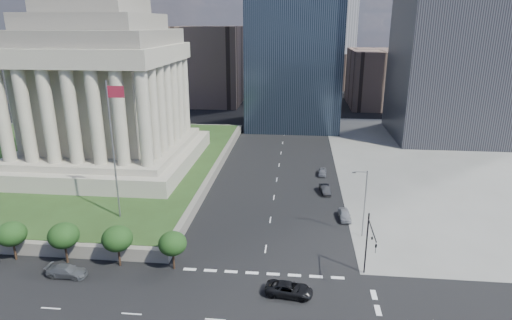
# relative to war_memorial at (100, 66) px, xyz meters

# --- Properties ---
(ground) EXTENTS (500.00, 500.00, 0.00)m
(ground) POSITION_rel_war_memorial_xyz_m (34.00, 52.00, -21.40)
(ground) COLOR black
(ground) RESTS_ON ground
(sidewalk_ne) EXTENTS (68.00, 90.00, 0.03)m
(sidewalk_ne) POSITION_rel_war_memorial_xyz_m (80.00, 12.00, -21.38)
(sidewalk_ne) COLOR slate
(sidewalk_ne) RESTS_ON ground
(plaza_terrace) EXTENTS (66.00, 70.00, 1.80)m
(plaza_terrace) POSITION_rel_war_memorial_xyz_m (-11.00, 2.00, -20.50)
(plaza_terrace) COLOR #615E53
(plaza_terrace) RESTS_ON ground
(plaza_lawn) EXTENTS (64.00, 68.00, 0.10)m
(plaza_lawn) POSITION_rel_war_memorial_xyz_m (-11.00, 2.00, -19.55)
(plaza_lawn) COLOR #263D19
(plaza_lawn) RESTS_ON plaza_terrace
(war_memorial) EXTENTS (34.00, 34.00, 39.00)m
(war_memorial) POSITION_rel_war_memorial_xyz_m (0.00, 0.00, 0.00)
(war_memorial) COLOR gray
(war_memorial) RESTS_ON plaza_lawn
(flagpole) EXTENTS (2.52, 0.24, 20.00)m
(flagpole) POSITION_rel_war_memorial_xyz_m (12.17, -24.00, -8.29)
(flagpole) COLOR slate
(flagpole) RESTS_ON plaza_lawn
(midrise_glass) EXTENTS (26.00, 26.00, 60.00)m
(midrise_glass) POSITION_rel_war_memorial_xyz_m (36.00, 47.00, 8.60)
(midrise_glass) COLOR black
(midrise_glass) RESTS_ON ground
(building_filler_ne) EXTENTS (20.00, 30.00, 20.00)m
(building_filler_ne) POSITION_rel_war_memorial_xyz_m (66.00, 82.00, -11.40)
(building_filler_ne) COLOR brown
(building_filler_ne) RESTS_ON ground
(building_filler_nw) EXTENTS (24.00, 30.00, 28.00)m
(building_filler_nw) POSITION_rel_war_memorial_xyz_m (4.00, 82.00, -7.40)
(building_filler_nw) COLOR brown
(building_filler_nw) RESTS_ON ground
(traffic_signal_ne) EXTENTS (0.30, 5.74, 8.00)m
(traffic_signal_ne) POSITION_rel_war_memorial_xyz_m (46.50, -34.30, -16.15)
(traffic_signal_ne) COLOR black
(traffic_signal_ne) RESTS_ON ground
(street_lamp_north) EXTENTS (2.13, 0.22, 10.00)m
(street_lamp_north) POSITION_rel_war_memorial_xyz_m (47.33, -23.00, -15.74)
(street_lamp_north) COLOR slate
(street_lamp_north) RESTS_ON ground
(pickup_truck) EXTENTS (3.05, 5.60, 1.49)m
(pickup_truck) POSITION_rel_war_memorial_xyz_m (37.46, -38.00, -20.66)
(pickup_truck) COLOR black
(pickup_truck) RESTS_ON ground
(suv_grey) EXTENTS (2.18, 4.98, 1.42)m
(suv_grey) POSITION_rel_war_memorial_xyz_m (10.63, -37.00, -20.69)
(suv_grey) COLOR #515458
(suv_grey) RESTS_ON ground
(parked_sedan_near) EXTENTS (4.45, 1.91, 1.50)m
(parked_sedan_near) POSITION_rel_war_memorial_xyz_m (45.50, -17.55, -20.65)
(parked_sedan_near) COLOR gray
(parked_sedan_near) RESTS_ON ground
(parked_sedan_mid) EXTENTS (4.54, 2.11, 1.44)m
(parked_sedan_mid) POSITION_rel_war_memorial_xyz_m (43.00, -7.06, -20.68)
(parked_sedan_mid) COLOR black
(parked_sedan_mid) RESTS_ON ground
(parked_sedan_far) EXTENTS (1.89, 4.07, 1.35)m
(parked_sedan_far) POSITION_rel_war_memorial_xyz_m (43.00, 2.57, -20.73)
(parked_sedan_far) COLOR slate
(parked_sedan_far) RESTS_ON ground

